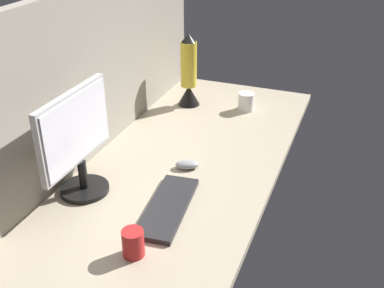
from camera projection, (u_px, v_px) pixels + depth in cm
name	position (u px, v px, depth cm)	size (l,w,h in cm)	color
ground_plane	(181.00, 162.00, 193.90)	(180.00, 80.00, 3.00)	tan
cubicle_wall_back	(95.00, 70.00, 188.78)	(180.00, 5.00, 67.83)	gray
monitor	(77.00, 140.00, 162.32)	(39.17, 18.00, 39.43)	black
keyboard	(168.00, 207.00, 162.08)	(37.00, 13.00, 2.00)	#262628
mouse	(187.00, 164.00, 185.95)	(5.60, 9.60, 3.40)	#99999E
mug_ceramic_white	(246.00, 101.00, 234.40)	(11.49, 8.19, 9.13)	white
mug_red_plastic	(133.00, 243.00, 140.22)	(6.82, 6.82, 8.99)	red
lava_lamp	(189.00, 76.00, 235.29)	(11.41, 11.41, 37.34)	black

